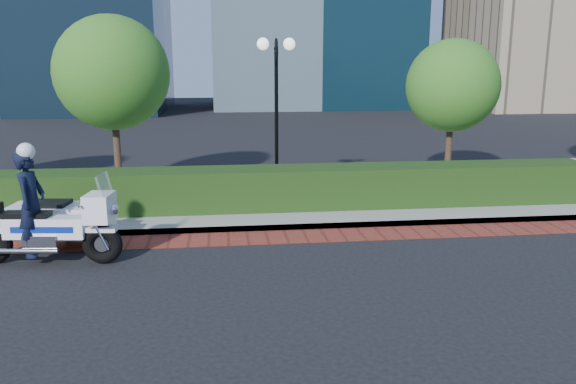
{
  "coord_description": "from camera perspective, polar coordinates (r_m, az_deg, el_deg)",
  "views": [
    {
      "loc": [
        -0.54,
        -10.06,
        3.59
      ],
      "look_at": [
        0.87,
        1.51,
        1.0
      ],
      "focal_mm": 35.0,
      "sensor_mm": 36.0,
      "label": 1
    }
  ],
  "objects": [
    {
      "name": "ground",
      "position": [
        10.69,
        -3.67,
        -7.11
      ],
      "size": [
        120.0,
        120.0,
        0.0
      ],
      "primitive_type": "plane",
      "color": "black",
      "rests_on": "ground"
    },
    {
      "name": "tree_b",
      "position": [
        16.82,
        -17.43,
        11.44
      ],
      "size": [
        3.2,
        3.2,
        4.89
      ],
      "color": "#332319",
      "rests_on": "sidewalk"
    },
    {
      "name": "lamppost",
      "position": [
        15.35,
        -1.19,
        10.17
      ],
      "size": [
        1.02,
        0.7,
        4.21
      ],
      "color": "black",
      "rests_on": "sidewalk"
    },
    {
      "name": "police_motorcycle",
      "position": [
        11.69,
        -23.18,
        -2.41
      ],
      "size": [
        2.81,
        2.13,
        2.27
      ],
      "rotation": [
        0.0,
        0.0,
        -0.12
      ],
      "color": "black",
      "rests_on": "ground"
    },
    {
      "name": "hedge_main",
      "position": [
        13.98,
        -4.57,
        0.35
      ],
      "size": [
        18.0,
        1.2,
        1.0
      ],
      "primitive_type": "cube",
      "color": "black",
      "rests_on": "sidewalk"
    },
    {
      "name": "tree_c",
      "position": [
        18.0,
        16.36,
        10.31
      ],
      "size": [
        2.8,
        2.8,
        4.3
      ],
      "color": "#332319",
      "rests_on": "sidewalk"
    },
    {
      "name": "brick_strip",
      "position": [
        12.11,
        -4.09,
        -4.71
      ],
      "size": [
        60.0,
        1.0,
        0.01
      ],
      "primitive_type": "cube",
      "color": "maroon",
      "rests_on": "ground"
    },
    {
      "name": "sidewalk",
      "position": [
        16.44,
        -4.9,
        0.14
      ],
      "size": [
        60.0,
        8.0,
        0.15
      ],
      "primitive_type": "cube",
      "color": "gray",
      "rests_on": "ground"
    }
  ]
}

